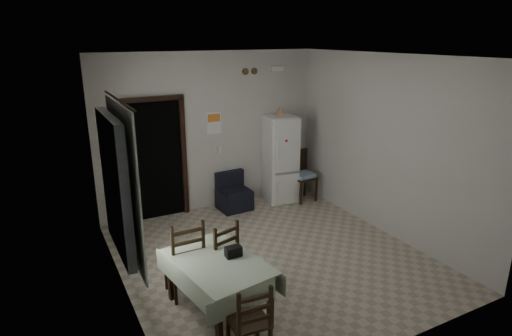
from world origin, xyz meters
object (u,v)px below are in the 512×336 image
object	(u,v)px
fridge	(280,159)
dining_table	(218,286)
navy_seat	(234,192)
dining_chair_far_right	(218,254)
dining_chair_far_left	(184,256)
dining_chair_near_head	(249,320)
corner_chair	(303,176)

from	to	relation	value
fridge	dining_table	size ratio (longest dim) A/B	1.30
navy_seat	dining_chair_far_right	size ratio (longest dim) A/B	0.73
navy_seat	dining_chair_far_left	size ratio (longest dim) A/B	0.67
navy_seat	dining_chair_far_right	bearing A→B (deg)	-122.22
dining_chair_far_right	dining_chair_near_head	xyz separation A→B (m)	(-0.23, -1.32, -0.03)
dining_chair_far_left	fridge	bearing A→B (deg)	-141.62
dining_chair_far_right	dining_table	bearing A→B (deg)	50.38
dining_chair_far_left	dining_chair_near_head	size ratio (longest dim) A/B	1.17
dining_chair_near_head	dining_table	bearing A→B (deg)	-86.62
dining_chair_far_right	dining_chair_near_head	bearing A→B (deg)	63.96
fridge	dining_table	distance (m)	3.76
corner_chair	dining_chair_far_right	xyz separation A→B (m)	(-2.70, -2.08, -0.02)
fridge	dining_table	world-z (taller)	fridge
dining_chair_near_head	corner_chair	bearing A→B (deg)	-125.78
dining_chair_far_left	dining_chair_far_right	world-z (taller)	dining_chair_far_left
navy_seat	dining_chair_far_left	xyz separation A→B (m)	(-1.72, -2.21, 0.17)
navy_seat	fridge	bearing A→B (deg)	-2.76
fridge	dining_chair_far_right	bearing A→B (deg)	-127.91
dining_chair_far_right	dining_chair_near_head	distance (m)	1.34
corner_chair	dining_table	xyz separation A→B (m)	(-2.91, -2.55, -0.16)
navy_seat	dining_chair_near_head	size ratio (longest dim) A/B	0.78
dining_chair_far_left	dining_table	bearing A→B (deg)	110.44
fridge	dining_table	xyz separation A→B (m)	(-2.49, -2.77, -0.51)
dining_chair_far_right	dining_chair_far_left	bearing A→B (deg)	-27.53
dining_table	corner_chair	bearing A→B (deg)	32.31
corner_chair	dining_chair_near_head	xyz separation A→B (m)	(-2.93, -3.40, -0.06)
dining_chair_far_right	corner_chair	bearing A→B (deg)	-158.59
fridge	navy_seat	bearing A→B (deg)	-173.08
dining_chair_near_head	dining_chair_far_right	bearing A→B (deg)	-94.88
fridge	dining_chair_far_left	size ratio (longest dim) A/B	1.63
dining_table	dining_chair_far_right	xyz separation A→B (m)	(0.21, 0.47, 0.14)
fridge	dining_chair_near_head	world-z (taller)	fridge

